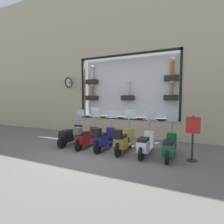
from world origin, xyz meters
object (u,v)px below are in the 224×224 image
at_px(scooter_black_5, 70,136).
at_px(scooter_green_0, 169,147).
at_px(scooter_olive_2, 123,141).
at_px(scooter_red_4, 85,137).
at_px(scooter_navy_3, 103,139).
at_px(scooter_white_1, 145,144).
at_px(shop_sign_post, 193,137).

bearing_deg(scooter_black_5, scooter_green_0, -90.07).
relative_size(scooter_olive_2, scooter_red_4, 1.01).
xyz_separation_m(scooter_olive_2, scooter_red_4, (-0.01, 1.72, -0.01)).
xyz_separation_m(scooter_navy_3, scooter_red_4, (-0.00, 0.86, -0.01)).
relative_size(scooter_white_1, scooter_red_4, 1.00).
height_order(scooter_navy_3, shop_sign_post, scooter_navy_3).
relative_size(scooter_navy_3, scooter_black_5, 1.00).
relative_size(scooter_white_1, shop_sign_post, 1.16).
bearing_deg(scooter_navy_3, scooter_black_5, 87.96).
bearing_deg(scooter_red_4, scooter_white_1, -88.67).
bearing_deg(scooter_navy_3, shop_sign_post, -87.08).
bearing_deg(scooter_red_4, shop_sign_post, -87.65).
xyz_separation_m(scooter_black_5, shop_sign_post, (0.11, -5.02, 0.39)).
height_order(scooter_olive_2, scooter_navy_3, scooter_olive_2).
relative_size(scooter_olive_2, scooter_navy_3, 1.00).
xyz_separation_m(scooter_white_1, scooter_navy_3, (-0.06, 1.72, 0.05)).
height_order(scooter_navy_3, scooter_black_5, scooter_black_5).
bearing_deg(scooter_black_5, scooter_white_1, -90.06).
bearing_deg(scooter_red_4, scooter_black_5, 85.78).
relative_size(scooter_white_1, scooter_navy_3, 0.99).
relative_size(scooter_olive_2, scooter_black_5, 1.00).
bearing_deg(scooter_black_5, shop_sign_post, -88.78).
xyz_separation_m(scooter_green_0, scooter_red_4, (-0.06, 3.43, 0.06)).
xyz_separation_m(scooter_green_0, scooter_white_1, (0.00, 0.86, 0.01)).
distance_m(scooter_olive_2, scooter_black_5, 2.58).
bearing_deg(scooter_navy_3, scooter_red_4, 90.14).
xyz_separation_m(scooter_navy_3, scooter_black_5, (0.06, 1.72, -0.04)).
bearing_deg(scooter_red_4, scooter_olive_2, -89.81).
relative_size(scooter_green_0, scooter_white_1, 1.00).
relative_size(scooter_green_0, scooter_black_5, 0.99).
bearing_deg(scooter_white_1, scooter_olive_2, 93.61).
bearing_deg(shop_sign_post, scooter_olive_2, 93.86).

